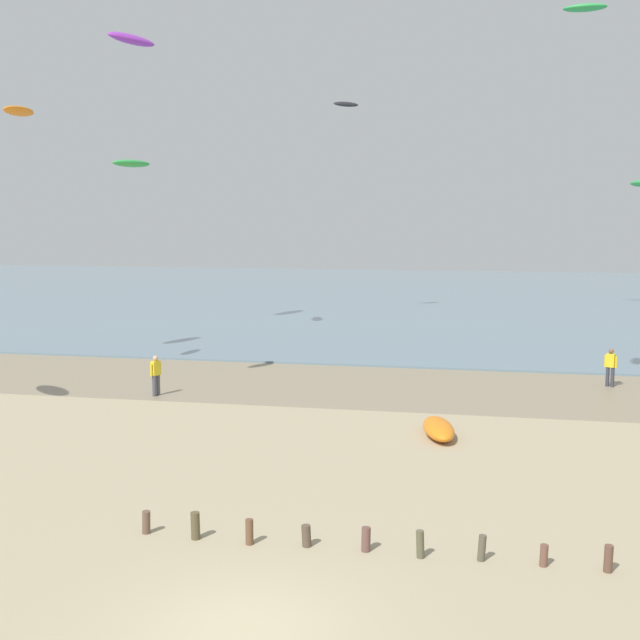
{
  "coord_description": "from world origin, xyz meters",
  "views": [
    {
      "loc": [
        4.0,
        -13.23,
        7.53
      ],
      "look_at": [
        -0.82,
        11.66,
        4.21
      ],
      "focal_mm": 45.03,
      "sensor_mm": 36.0,
      "label": 1
    }
  ],
  "objects_px": {
    "grounded_kite": "(439,429)",
    "kite_aloft_13": "(132,39)",
    "kite_aloft_12": "(346,104)",
    "kite_aloft_7": "(585,8)",
    "person_by_waterline": "(610,366)",
    "kite_aloft_9": "(131,163)",
    "person_left_flank": "(156,374)",
    "kite_aloft_6": "(19,111)"
  },
  "relations": [
    {
      "from": "kite_aloft_13",
      "to": "grounded_kite",
      "type": "bearing_deg",
      "value": 68.56
    },
    {
      "from": "kite_aloft_12",
      "to": "kite_aloft_13",
      "type": "xyz_separation_m",
      "value": [
        -11.14,
        -10.96,
        2.59
      ]
    },
    {
      "from": "person_left_flank",
      "to": "kite_aloft_9",
      "type": "xyz_separation_m",
      "value": [
        -0.97,
        0.36,
        8.72
      ]
    },
    {
      "from": "person_left_flank",
      "to": "kite_aloft_7",
      "type": "height_order",
      "value": "kite_aloft_7"
    },
    {
      "from": "person_by_waterline",
      "to": "kite_aloft_9",
      "type": "distance_m",
      "value": 22.38
    },
    {
      "from": "person_by_waterline",
      "to": "kite_aloft_13",
      "type": "height_order",
      "value": "kite_aloft_13"
    },
    {
      "from": "kite_aloft_7",
      "to": "kite_aloft_12",
      "type": "height_order",
      "value": "kite_aloft_7"
    },
    {
      "from": "person_by_waterline",
      "to": "kite_aloft_9",
      "type": "bearing_deg",
      "value": -165.58
    },
    {
      "from": "kite_aloft_7",
      "to": "kite_aloft_12",
      "type": "xyz_separation_m",
      "value": [
        -16.05,
        -1.2,
        -6.07
      ]
    },
    {
      "from": "kite_aloft_9",
      "to": "person_left_flank",
      "type": "bearing_deg",
      "value": 99.4
    },
    {
      "from": "kite_aloft_13",
      "to": "person_left_flank",
      "type": "bearing_deg",
      "value": 49.32
    },
    {
      "from": "grounded_kite",
      "to": "kite_aloft_6",
      "type": "height_order",
      "value": "kite_aloft_6"
    },
    {
      "from": "person_left_flank",
      "to": "grounded_kite",
      "type": "relative_size",
      "value": 0.62
    },
    {
      "from": "person_by_waterline",
      "to": "person_left_flank",
      "type": "distance_m",
      "value": 19.77
    },
    {
      "from": "kite_aloft_7",
      "to": "kite_aloft_13",
      "type": "bearing_deg",
      "value": 30.15
    },
    {
      "from": "kite_aloft_6",
      "to": "kite_aloft_12",
      "type": "height_order",
      "value": "kite_aloft_12"
    },
    {
      "from": "kite_aloft_12",
      "to": "kite_aloft_13",
      "type": "distance_m",
      "value": 15.84
    },
    {
      "from": "grounded_kite",
      "to": "kite_aloft_6",
      "type": "xyz_separation_m",
      "value": [
        -18.36,
        5.24,
        11.69
      ]
    },
    {
      "from": "kite_aloft_9",
      "to": "kite_aloft_12",
      "type": "distance_m",
      "value": 26.88
    },
    {
      "from": "grounded_kite",
      "to": "kite_aloft_13",
      "type": "xyz_separation_m",
      "value": [
        -19.27,
        19.31,
        17.6
      ]
    },
    {
      "from": "person_by_waterline",
      "to": "kite_aloft_7",
      "type": "relative_size",
      "value": 0.6
    },
    {
      "from": "person_by_waterline",
      "to": "kite_aloft_6",
      "type": "relative_size",
      "value": 0.89
    },
    {
      "from": "kite_aloft_6",
      "to": "kite_aloft_12",
      "type": "distance_m",
      "value": 27.24
    },
    {
      "from": "kite_aloft_12",
      "to": "kite_aloft_13",
      "type": "bearing_deg",
      "value": 9.78
    },
    {
      "from": "kite_aloft_9",
      "to": "kite_aloft_12",
      "type": "bearing_deg",
      "value": -160.85
    },
    {
      "from": "person_left_flank",
      "to": "kite_aloft_12",
      "type": "xyz_separation_m",
      "value": [
        3.8,
        26.2,
        14.37
      ]
    },
    {
      "from": "person_left_flank",
      "to": "kite_aloft_6",
      "type": "height_order",
      "value": "kite_aloft_6"
    },
    {
      "from": "grounded_kite",
      "to": "kite_aloft_7",
      "type": "relative_size",
      "value": 0.96
    },
    {
      "from": "kite_aloft_6",
      "to": "kite_aloft_12",
      "type": "bearing_deg",
      "value": 163.74
    },
    {
      "from": "kite_aloft_6",
      "to": "person_left_flank",
      "type": "bearing_deg",
      "value": 85.56
    },
    {
      "from": "kite_aloft_6",
      "to": "kite_aloft_9",
      "type": "bearing_deg",
      "value": 87.38
    },
    {
      "from": "kite_aloft_13",
      "to": "kite_aloft_12",
      "type": "bearing_deg",
      "value": 158.14
    },
    {
      "from": "person_left_flank",
      "to": "kite_aloft_12",
      "type": "relative_size",
      "value": 0.9
    },
    {
      "from": "person_left_flank",
      "to": "kite_aloft_7",
      "type": "xyz_separation_m",
      "value": [
        19.85,
        27.41,
        20.44
      ]
    },
    {
      "from": "person_left_flank",
      "to": "grounded_kite",
      "type": "bearing_deg",
      "value": -18.79
    },
    {
      "from": "person_by_waterline",
      "to": "grounded_kite",
      "type": "bearing_deg",
      "value": -126.5
    },
    {
      "from": "kite_aloft_9",
      "to": "person_by_waterline",
      "type": "bearing_deg",
      "value": 134.03
    },
    {
      "from": "person_by_waterline",
      "to": "person_left_flank",
      "type": "bearing_deg",
      "value": -163.88
    },
    {
      "from": "grounded_kite",
      "to": "kite_aloft_9",
      "type": "relative_size",
      "value": 1.53
    },
    {
      "from": "kite_aloft_6",
      "to": "kite_aloft_9",
      "type": "distance_m",
      "value": 6.0
    },
    {
      "from": "kite_aloft_6",
      "to": "kite_aloft_12",
      "type": "xyz_separation_m",
      "value": [
        10.24,
        25.02,
        3.31
      ]
    },
    {
      "from": "grounded_kite",
      "to": "kite_aloft_9",
      "type": "height_order",
      "value": "kite_aloft_9"
    }
  ]
}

